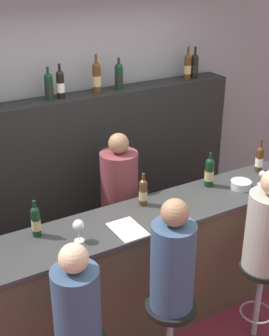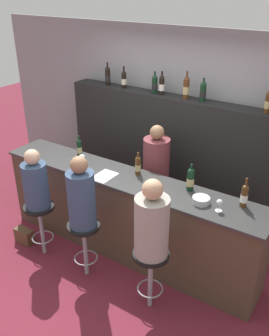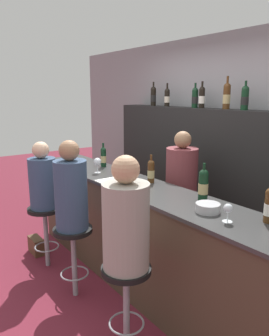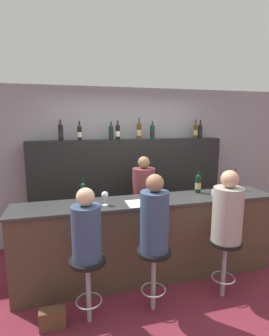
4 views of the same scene
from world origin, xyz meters
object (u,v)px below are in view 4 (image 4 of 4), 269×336
at_px(bar_stool_middle, 154,263).
at_px(bar_stool_right, 225,253).
at_px(wine_bottle_backbar_4, 139,131).
at_px(wine_bottle_counter_0, 84,192).
at_px(wine_glass_0, 105,195).
at_px(bar_stool_left, 88,273).
at_px(guest_seated_right, 228,211).
at_px(wine_bottle_backbar_0, 61,132).
at_px(guest_seated_middle, 154,218).
at_px(metal_bowl, 218,193).
at_px(wine_bottle_backbar_6, 196,131).
at_px(wine_glass_1, 234,188).
at_px(wine_bottle_counter_2, 198,183).
at_px(handbag, 53,319).
at_px(wine_bottle_counter_3, 235,181).
at_px(wine_bottle_backbar_7, 200,131).
at_px(wine_bottle_backbar_2, 111,132).
at_px(wine_bottle_counter_1, 152,188).
at_px(wine_bottle_backbar_3, 118,132).
at_px(bartender, 143,211).
at_px(guest_seated_left, 86,229).
at_px(wine_bottle_backbar_5, 152,132).

height_order(bar_stool_middle, bar_stool_right, same).
bearing_deg(bar_stool_right, wine_bottle_backbar_4, 107.81).
bearing_deg(wine_bottle_counter_0, wine_glass_0, -42.95).
bearing_deg(bar_stool_left, guest_seated_right, 0.00).
bearing_deg(wine_bottle_backbar_0, guest_seated_middle, -61.86).
height_order(metal_bowl, bar_stool_right, metal_bowl).
distance_m(wine_bottle_backbar_6, guest_seated_right, 1.96).
relative_size(wine_bottle_counter_0, wine_glass_1, 2.20).
height_order(wine_bottle_counter_2, bar_stool_middle, wine_bottle_counter_2).
relative_size(wine_glass_0, guest_seated_right, 0.21).
bearing_deg(wine_bottle_backbar_4, guest_seated_middle, -100.52).
bearing_deg(handbag, wine_bottle_backbar_0, 85.21).
distance_m(wine_bottle_counter_3, guest_seated_middle, 1.67).
xyz_separation_m(wine_bottle_backbar_4, wine_bottle_backbar_7, (1.11, -0.00, -0.02)).
relative_size(wine_bottle_counter_0, wine_bottle_backbar_2, 0.99).
distance_m(wine_bottle_counter_0, wine_bottle_counter_1, 0.90).
height_order(wine_bottle_counter_2, wine_bottle_backbar_4, wine_bottle_backbar_4).
bearing_deg(wine_glass_1, wine_bottle_backbar_6, 88.91).
distance_m(wine_bottle_counter_3, metal_bowl, 0.43).
bearing_deg(wine_bottle_counter_0, guest_seated_right, -25.96).
bearing_deg(wine_bottle_backbar_0, wine_bottle_backbar_3, -0.00).
height_order(wine_bottle_backbar_6, guest_seated_middle, wine_bottle_backbar_6).
height_order(wine_glass_1, bartender, bartender).
bearing_deg(guest_seated_left, wine_bottle_counter_1, 38.98).
distance_m(guest_seated_middle, bar_stool_right, 1.01).
distance_m(wine_bottle_backbar_0, bartender, 1.74).
bearing_deg(bar_stool_right, wine_glass_0, 157.82).
height_order(wine_bottle_counter_2, metal_bowl, wine_bottle_counter_2).
xyz_separation_m(wine_bottle_counter_0, wine_bottle_backbar_0, (-0.25, 0.97, 0.70)).
bearing_deg(wine_bottle_counter_1, bartender, 89.01).
distance_m(wine_bottle_counter_3, wine_glass_0, 1.94).
xyz_separation_m(wine_bottle_backbar_6, metal_bowl, (-0.23, -1.15, -0.78)).
distance_m(wine_bottle_backbar_3, wine_bottle_backbar_4, 0.35).
bearing_deg(wine_bottle_backbar_7, bar_stool_left, -141.11).
height_order(wine_bottle_backbar_6, guest_seated_right, wine_bottle_backbar_6).
xyz_separation_m(metal_bowl, bartender, (-0.88, 0.59, -0.39)).
relative_size(wine_bottle_counter_2, guest_seated_middle, 0.38).
distance_m(wine_bottle_backbar_5, wine_glass_0, 1.69).
distance_m(wine_bottle_backbar_0, wine_bottle_backbar_7, 2.35).
relative_size(guest_seated_right, bartender, 0.53).
height_order(wine_bottle_backbar_5, wine_bottle_backbar_7, wine_bottle_backbar_7).
relative_size(wine_bottle_counter_3, wine_bottle_backbar_5, 1.09).
xyz_separation_m(wine_bottle_counter_2, handbag, (-1.96, -0.75, -1.10)).
height_order(wine_bottle_counter_0, bar_stool_left, wine_bottle_counter_0).
xyz_separation_m(wine_bottle_counter_2, wine_bottle_backbar_4, (-0.58, 0.97, 0.70)).
bearing_deg(guest_seated_left, wine_bottle_backbar_7, 38.89).
relative_size(wine_bottle_backbar_0, wine_glass_0, 1.90).
bearing_deg(wine_bottle_backbar_3, guest_seated_middle, -88.83).
bearing_deg(guest_seated_middle, wine_glass_1, 21.98).
bearing_deg(wine_bottle_backbar_5, guest_seated_left, -126.00).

